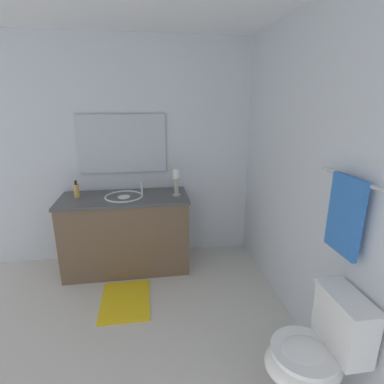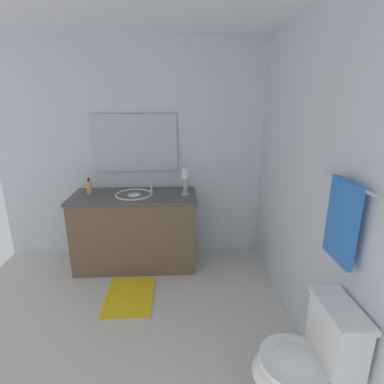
% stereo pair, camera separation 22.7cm
% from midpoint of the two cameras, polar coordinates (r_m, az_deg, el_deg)
% --- Properties ---
extents(floor, '(2.78, 2.99, 0.02)m').
position_cam_midpoint_polar(floor, '(2.74, -11.49, -24.55)').
color(floor, beige).
rests_on(floor, ground).
extents(wall_back, '(2.78, 0.04, 2.45)m').
position_cam_midpoint_polar(wall_back, '(2.37, 24.82, 1.50)').
color(wall_back, silver).
rests_on(wall_back, ground).
extents(wall_left, '(0.04, 2.99, 2.45)m').
position_cam_midpoint_polar(wall_left, '(3.49, -9.38, 7.35)').
color(wall_left, silver).
rests_on(wall_left, ground).
extents(vanity_cabinet, '(0.58, 1.34, 0.82)m').
position_cam_midpoint_polar(vanity_cabinet, '(3.41, -8.66, -7.16)').
color(vanity_cabinet, brown).
rests_on(vanity_cabinet, ground).
extents(sink_basin, '(0.40, 0.40, 0.24)m').
position_cam_midpoint_polar(sink_basin, '(3.27, -8.93, -1.19)').
color(sink_basin, white).
rests_on(sink_basin, vanity_cabinet).
extents(mirror, '(0.02, 0.94, 0.63)m').
position_cam_midpoint_polar(mirror, '(3.42, -8.89, 9.09)').
color(mirror, silver).
extents(candle_holder_tall, '(0.09, 0.09, 0.29)m').
position_cam_midpoint_polar(candle_holder_tall, '(3.17, 0.75, 2.02)').
color(candle_holder_tall, '#B7B2A5').
rests_on(candle_holder_tall, vanity_cabinet).
extents(soap_bottle, '(0.06, 0.06, 0.18)m').
position_cam_midpoint_polar(soap_bottle, '(3.38, -17.03, 0.83)').
color(soap_bottle, '#E5B259').
rests_on(soap_bottle, vanity_cabinet).
extents(toilet, '(0.39, 0.54, 0.75)m').
position_cam_midpoint_polar(toilet, '(2.09, 23.86, -27.80)').
color(toilet, white).
rests_on(toilet, ground).
extents(towel_bar, '(0.61, 0.02, 0.02)m').
position_cam_midpoint_polar(towel_bar, '(1.87, 30.95, 1.24)').
color(towel_bar, silver).
extents(towel_near_vanity, '(0.28, 0.03, 0.47)m').
position_cam_midpoint_polar(towel_near_vanity, '(1.92, 29.54, -4.94)').
color(towel_near_vanity, blue).
rests_on(towel_near_vanity, towel_bar).
extents(bath_mat, '(0.60, 0.44, 0.02)m').
position_cam_midpoint_polar(bath_mat, '(3.07, -9.50, -18.89)').
color(bath_mat, yellow).
rests_on(bath_mat, ground).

